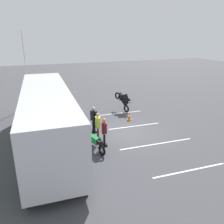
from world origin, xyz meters
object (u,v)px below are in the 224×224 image
flagpole (26,70)px  tour_bus (48,117)px  spectator_left (98,124)px  parked_motorcycle_silver (95,142)px  parked_motorcycle_dark (80,125)px  stunt_motorcycle (123,100)px  spectator_far_left (104,130)px  traffic_cone (129,116)px  spectator_centre (94,118)px

flagpole → tour_bus: bearing=-174.6°
spectator_left → parked_motorcycle_silver: size_ratio=0.85×
parked_motorcycle_silver → parked_motorcycle_dark: 2.85m
tour_bus → stunt_motorcycle: 7.63m
spectator_far_left → stunt_motorcycle: spectator_far_left is taller
spectator_far_left → traffic_cone: bearing=-43.1°
tour_bus → spectator_centre: tour_bus is taller
parked_motorcycle_silver → spectator_far_left: bearing=-65.7°
tour_bus → stunt_motorcycle: bearing=-58.5°
tour_bus → parked_motorcycle_silver: 3.08m
parked_motorcycle_silver → traffic_cone: bearing=-46.1°
spectator_left → traffic_cone: bearing=-52.6°
spectator_centre → tour_bus: bearing=101.1°
stunt_motorcycle → traffic_cone: bearing=168.4°
parked_motorcycle_dark → traffic_cone: 4.05m
tour_bus → traffic_cone: (1.92, -6.06, -1.34)m
parked_motorcycle_dark → flagpole: bearing=21.4°
spectator_centre → flagpole: (7.92, 3.69, 2.12)m
spectator_left → tour_bus: bearing=78.4°
tour_bus → spectator_far_left: (-1.46, -2.90, -0.65)m
spectator_far_left → parked_motorcycle_silver: 0.89m
spectator_far_left → spectator_left: (0.89, 0.09, 0.03)m
stunt_motorcycle → traffic_cone: stunt_motorcycle is taller
parked_motorcycle_silver → parked_motorcycle_dark: same height
traffic_cone → parked_motorcycle_dark: bearing=101.8°
traffic_cone → parked_motorcycle_silver: bearing=133.9°
flagpole → traffic_cone: bearing=-133.7°
spectator_left → parked_motorcycle_dark: size_ratio=0.84×
spectator_centre → flagpole: 8.99m
stunt_motorcycle → spectator_left: bearing=141.0°
spectator_centre → stunt_motorcycle: size_ratio=0.89×
spectator_centre → stunt_motorcycle: (3.41, -3.60, -0.08)m
spectator_far_left → parked_motorcycle_silver: spectator_far_left is taller
tour_bus → parked_motorcycle_dark: size_ratio=5.68×
tour_bus → spectator_far_left: tour_bus is taller
spectator_far_left → traffic_cone: 4.68m
tour_bus → traffic_cone: bearing=-72.4°
tour_bus → stunt_motorcycle: tour_bus is taller
spectator_left → parked_motorcycle_silver: spectator_left is taller
tour_bus → flagpole: (8.48, 0.81, 1.53)m
spectator_far_left → spectator_left: size_ratio=0.98×
stunt_motorcycle → traffic_cone: 2.20m
parked_motorcycle_silver → parked_motorcycle_dark: (2.84, 0.15, 0.00)m
parked_motorcycle_dark → tour_bus: bearing=117.5°
spectator_left → flagpole: 9.98m
spectator_left → stunt_motorcycle: bearing=-39.0°
spectator_centre → parked_motorcycle_silver: (-2.32, 0.64, -0.57)m
parked_motorcycle_dark → parked_motorcycle_silver: bearing=-177.0°
tour_bus → flagpole: 8.66m
parked_motorcycle_silver → flagpole: size_ratio=0.31×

